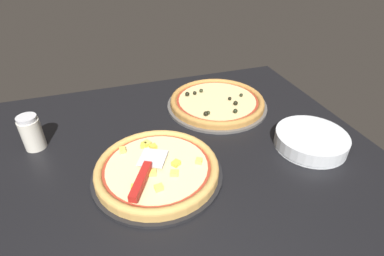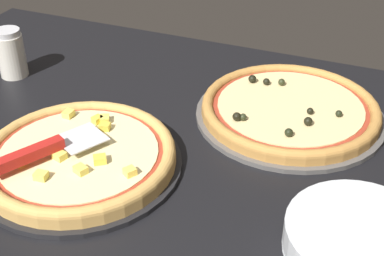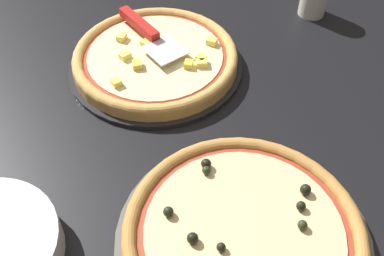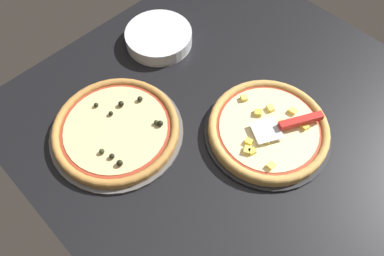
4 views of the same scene
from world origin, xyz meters
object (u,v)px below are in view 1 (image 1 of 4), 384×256
Objects in this scene: serving_spatula at (143,176)px; plate_stack at (311,140)px; parmesan_shaker at (32,133)px; pizza_front at (157,168)px; pizza_back at (217,101)px.

serving_spatula is 0.92× the size of plate_stack.
pizza_front is at bearing -36.28° from parmesan_shaker.
pizza_back and plate_stack have the same top height.
pizza_back is at bearing 5.42° from parmesan_shaker.
parmesan_shaker reaches higher than serving_spatula.
pizza_front is 45.12cm from pizza_back.
parmesan_shaker is at bearing 143.72° from pizza_front.
plate_stack is (50.93, -2.14, -0.26)cm from pizza_front.
plate_stack is at bearing -2.40° from pizza_front.
pizza_back is 52.14cm from serving_spatula.
serving_spatula reaches higher than plate_stack.
serving_spatula is (-36.45, -37.13, 3.31)cm from pizza_back.
pizza_front is 3.03× the size of parmesan_shaker.
parmesan_shaker is at bearing 134.57° from serving_spatula.
plate_stack is at bearing 3.04° from serving_spatula.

